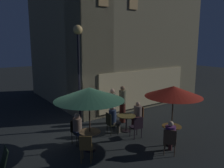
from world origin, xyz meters
TOP-DOWN VIEW (x-y plane):
  - ground_plane at (0.00, 0.00)m, footprint 60.00×60.00m
  - cafe_building at (3.82, 4.04)m, footprint 8.83×8.40m
  - street_lamp_near_corner at (0.55, 0.82)m, footprint 0.40×0.40m
  - cafe_table_0 at (-0.08, -1.18)m, footprint 0.78×0.78m
  - cafe_table_1 at (2.66, -2.57)m, footprint 0.72×0.72m
  - cafe_table_2 at (2.12, -0.52)m, footprint 0.80×0.80m
  - patio_umbrella_0 at (-0.08, -1.18)m, footprint 2.47×2.47m
  - patio_umbrella_1 at (2.66, -2.57)m, footprint 2.10×2.10m
  - cafe_chair_0 at (-0.23, -0.38)m, footprint 0.45×0.45m
  - cafe_chair_1 at (-0.61, -1.87)m, footprint 0.55×0.55m
  - cafe_chair_2 at (2.00, -3.07)m, footprint 0.60×0.60m
  - cafe_chair_3 at (2.01, -1.36)m, footprint 0.48×0.48m
  - cafe_chair_4 at (2.92, -0.43)m, footprint 0.43×0.43m
  - cafe_chair_5 at (1.33, -0.44)m, footprint 0.46×0.46m
  - patron_seated_0 at (-0.20, -0.51)m, footprint 0.40×0.54m
  - patron_seated_1 at (2.12, -2.98)m, footprint 0.55×0.52m
  - patron_seated_2 at (2.78, -0.45)m, footprint 0.55×0.40m
  - patron_seated_3 at (1.48, -0.46)m, footprint 0.53×0.35m
  - patron_standing_4 at (2.67, 0.49)m, footprint 0.35×0.35m
  - patron_standing_5 at (1.92, 0.26)m, footprint 0.31×0.31m

SIDE VIEW (x-z plane):
  - ground_plane at x=0.00m, z-range 0.00..0.00m
  - cafe_table_0 at x=-0.08m, z-range 0.18..0.90m
  - cafe_chair_3 at x=2.01m, z-range 0.09..1.00m
  - cafe_table_2 at x=2.12m, z-range 0.18..0.90m
  - cafe_table_1 at x=2.66m, z-range 0.17..0.93m
  - cafe_chair_5 at x=1.33m, z-range 0.08..1.03m
  - cafe_chair_2 at x=2.00m, z-range 0.09..1.03m
  - cafe_chair_0 at x=-0.23m, z-range 0.11..1.04m
  - cafe_chair_4 at x=2.92m, z-range 0.09..1.06m
  - cafe_chair_1 at x=-0.61m, z-range 0.10..1.06m
  - patron_seated_1 at x=2.12m, z-range 0.08..1.29m
  - patron_seated_2 at x=2.78m, z-range 0.09..1.29m
  - patron_seated_0 at x=-0.20m, z-range 0.08..1.32m
  - patron_seated_3 at x=1.48m, z-range 0.08..1.34m
  - patron_standing_4 at x=2.67m, z-range 0.01..1.82m
  - patron_standing_5 at x=1.92m, z-range 0.02..1.82m
  - patio_umbrella_1 at x=2.66m, z-range 0.94..3.23m
  - patio_umbrella_0 at x=-0.08m, z-range 0.93..3.26m
  - street_lamp_near_corner at x=0.55m, z-range 1.18..5.75m
  - cafe_building at x=3.82m, z-range -0.01..8.06m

